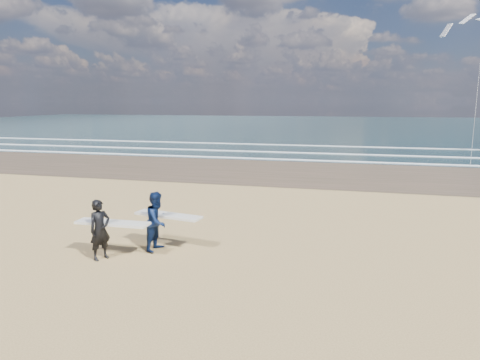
# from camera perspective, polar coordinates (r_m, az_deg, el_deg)

# --- Properties ---
(ocean) EXTENTS (220.00, 100.00, 0.02)m
(ocean) POSITION_cam_1_polar(r_m,az_deg,el_deg) (83.02, 23.57, 6.49)
(ocean) COLOR #173033
(ocean) RESTS_ON ground
(surfer_near) EXTENTS (2.21, 1.01, 1.75)m
(surfer_near) POSITION_cam_1_polar(r_m,az_deg,el_deg) (12.90, -17.94, -6.20)
(surfer_near) COLOR black
(surfer_near) RESTS_ON ground
(surfer_far) EXTENTS (2.26, 1.29, 1.81)m
(surfer_far) POSITION_cam_1_polar(r_m,az_deg,el_deg) (13.24, -10.86, -5.34)
(surfer_far) COLOR #0B1A3F
(surfer_far) RESTS_ON ground
(kite_1) EXTENTS (5.29, 4.68, 11.63)m
(kite_1) POSITION_cam_1_polar(r_m,az_deg,el_deg) (36.24, 29.23, 11.92)
(kite_1) COLOR slate
(kite_1) RESTS_ON ground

